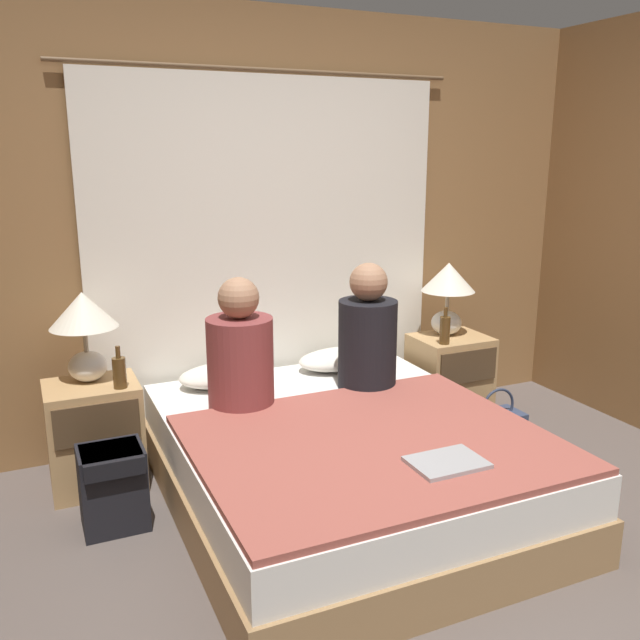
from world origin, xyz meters
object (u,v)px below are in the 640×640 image
Objects in this scene: pillow_left at (227,374)px; pillow_right at (342,359)px; bed at (344,464)px; laptop_on_bed at (447,462)px; beer_bottle_on_right_stand at (445,330)px; nightstand_right at (449,378)px; lamp_left at (84,322)px; lamp_right at (448,287)px; beer_bottle_on_left_stand at (119,372)px; person_right_in_bed at (368,336)px; handbag_on_floor at (497,428)px; nightstand_left at (95,435)px; person_left_in_bed at (240,354)px; backpack_on_floor at (113,483)px.

pillow_right is (0.72, 0.00, 0.00)m from pillow_left.
bed is 6.35× the size of laptop_on_bed.
pillow_right is 2.38× the size of beer_bottle_on_right_stand.
nightstand_right is 2.27m from lamp_left.
lamp_right is 2.08m from beer_bottle_on_left_stand.
beer_bottle_on_right_stand reaches higher than beer_bottle_on_left_stand.
handbag_on_floor is (0.79, -0.17, -0.61)m from person_right_in_bed.
nightstand_left is 0.80× the size of person_right_in_bed.
nightstand_right is 2.09m from beer_bottle_on_left_stand.
beer_bottle_on_left_stand is at bearing 163.56° from person_left_in_bed.
nightstand_right reaches higher than backpack_on_floor.
beer_bottle_on_right_stand is at bearing -126.79° from lamp_right.
person_left_in_bed is 1.20m from laptop_on_bed.
bed is 8.99× the size of beer_bottle_on_left_stand.
nightstand_left is at bearing 168.83° from person_right_in_bed.
lamp_left is 0.69× the size of person_left_in_bed.
pillow_left is at bearing 160.38° from handbag_on_floor.
bed is 3.56× the size of pillow_left.
laptop_on_bed reaches higher than backpack_on_floor.
backpack_on_floor is at bearing -86.82° from nightstand_left.
person_left_in_bed is at bearing -172.86° from beer_bottle_on_right_stand.
person_right_in_bed is at bearing 50.44° from bed.
nightstand_right is 2.21m from backpack_on_floor.
laptop_on_bed is 1.53m from backpack_on_floor.
handbag_on_floor is at bearing -19.62° from pillow_left.
lamp_left reaches higher than beer_bottle_on_left_stand.
nightstand_right reaches higher than pillow_right.
lamp_left is 0.80m from person_left_in_bed.
lamp_left and lamp_right have the same top height.
person_right_in_bed is (0.34, 0.41, 0.51)m from bed.
backpack_on_floor reaches higher than handbag_on_floor.
beer_bottle_on_right_stand reaches higher than pillow_right.
person_left_in_bed is 2.22× the size of laptop_on_bed.
person_right_in_bed is 1.51m from backpack_on_floor.
handbag_on_floor is (2.22, -0.52, -0.76)m from lamp_left.
nightstand_left is 1.20× the size of lamp_left.
backpack_on_floor is (-1.07, 0.24, 0.01)m from bed.
handbag_on_floor is (2.22, -0.45, -0.17)m from nightstand_left.
bed is 0.69m from laptop_on_bed.
laptop_on_bed is at bearing -124.05° from lamp_right.
person_right_in_bed is at bearing -27.28° from pillow_left.
laptop_on_bed is at bearing -97.97° from pillow_right.
laptop_on_bed is (-0.19, -1.39, -0.02)m from pillow_right.
person_right_in_bed reaches higher than nightstand_left.
nightstand_left is 1.53m from person_right_in_bed.
beer_bottle_on_right_stand is at bearing -17.46° from pillow_right.
backpack_on_floor is at bearing -159.74° from pillow_right.
nightstand_right reaches higher than laptop_on_bed.
lamp_right is 1.19× the size of backpack_on_floor.
pillow_right is 1.55m from backpack_on_floor.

